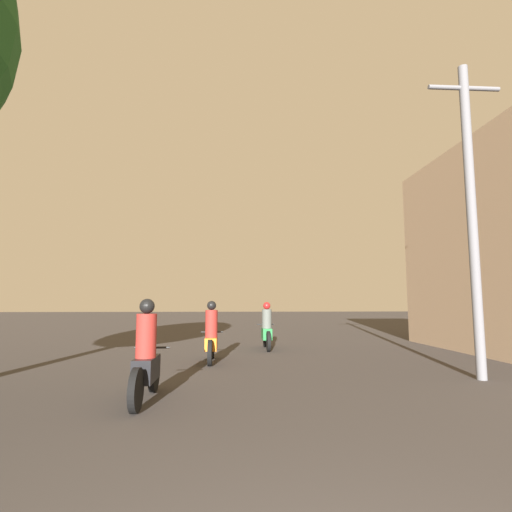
% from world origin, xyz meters
% --- Properties ---
extents(motorcycle_black, '(0.60, 1.98, 1.62)m').
position_xyz_m(motorcycle_black, '(-2.00, 5.41, 0.64)').
color(motorcycle_black, black).
rests_on(motorcycle_black, ground_plane).
extents(motorcycle_orange, '(0.60, 1.89, 1.59)m').
position_xyz_m(motorcycle_orange, '(-1.16, 9.47, 0.63)').
color(motorcycle_orange, black).
rests_on(motorcycle_orange, ground_plane).
extents(motorcycle_green, '(0.60, 1.94, 1.55)m').
position_xyz_m(motorcycle_green, '(0.54, 12.19, 0.62)').
color(motorcycle_green, black).
rests_on(motorcycle_green, ground_plane).
extents(utility_pole_near, '(1.60, 0.20, 6.73)m').
position_xyz_m(utility_pole_near, '(4.42, 6.77, 3.53)').
color(utility_pole_near, slate).
rests_on(utility_pole_near, ground_plane).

